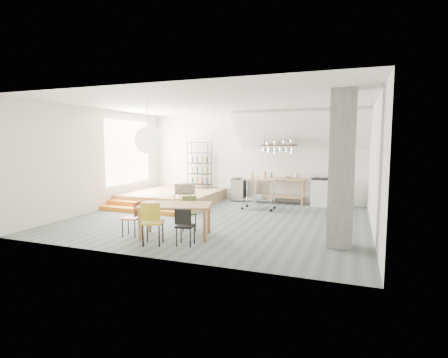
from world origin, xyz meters
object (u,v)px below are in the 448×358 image
at_px(stove, 320,192).
at_px(mini_fridge, 239,189).
at_px(dining_table, 176,208).
at_px(rolling_cart, 259,189).

height_order(stove, mini_fridge, stove).
bearing_deg(dining_table, stove, 46.15).
xyz_separation_m(dining_table, mini_fridge, (-0.17, 5.22, -0.25)).
relative_size(stove, dining_table, 0.66).
xyz_separation_m(stove, mini_fridge, (-2.91, 0.04, -0.06)).
xyz_separation_m(rolling_cart, mini_fridge, (-1.10, 1.38, -0.23)).
xyz_separation_m(dining_table, rolling_cart, (0.93, 3.84, -0.03)).
relative_size(dining_table, rolling_cart, 1.72).
bearing_deg(mini_fridge, stove, -0.87).
bearing_deg(stove, mini_fridge, 179.13).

